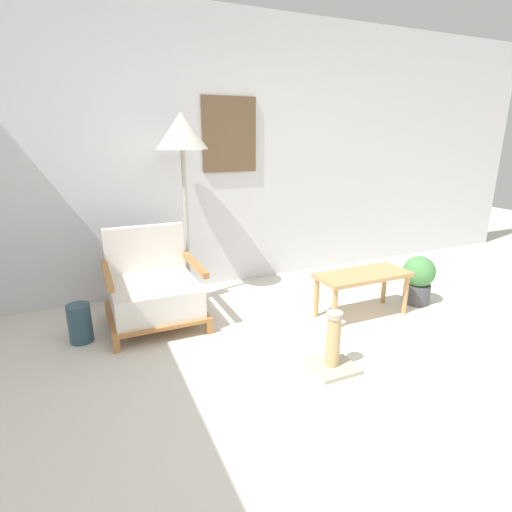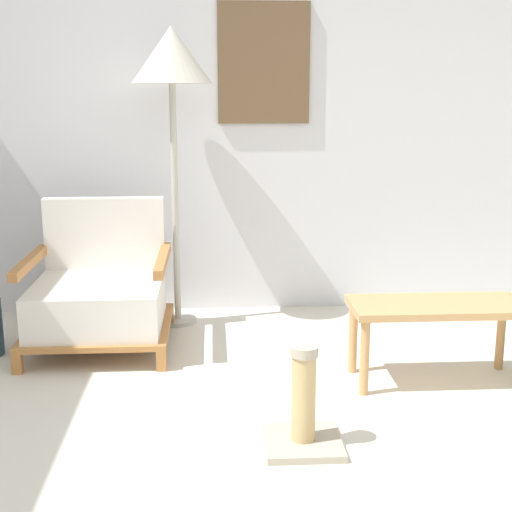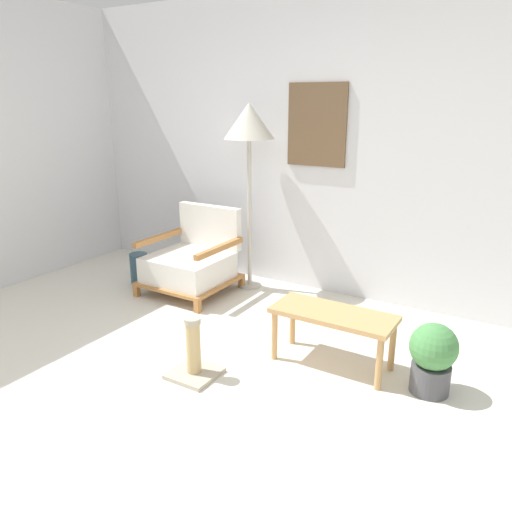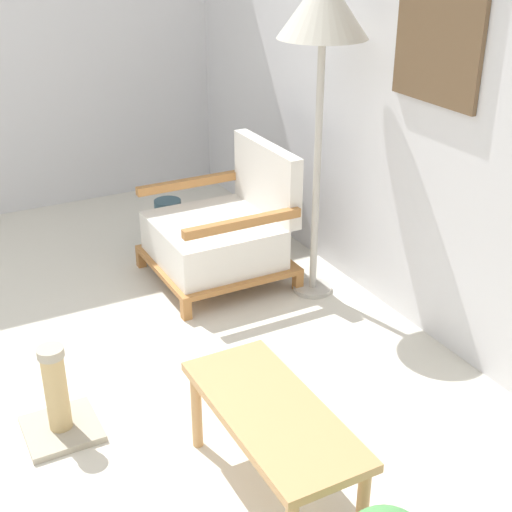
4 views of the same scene
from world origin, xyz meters
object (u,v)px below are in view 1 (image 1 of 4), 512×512
object	(u,v)px
armchair	(154,290)
vase	(80,323)
potted_plant	(418,278)
scratching_post	(333,350)
coffee_table	(363,279)
floor_lamp	(182,137)

from	to	relation	value
armchair	vase	size ratio (longest dim) A/B	2.56
potted_plant	scratching_post	xyz separation A→B (m)	(-1.39, -0.62, -0.11)
armchair	scratching_post	bearing A→B (deg)	-51.39
vase	coffee_table	bearing A→B (deg)	-12.25
scratching_post	vase	bearing A→B (deg)	144.58
floor_lamp	scratching_post	bearing A→B (deg)	-70.51
floor_lamp	potted_plant	size ratio (longest dim) A/B	3.76
coffee_table	vase	size ratio (longest dim) A/B	2.73
floor_lamp	vase	xyz separation A→B (m)	(-1.00, -0.49, -1.38)
coffee_table	scratching_post	bearing A→B (deg)	-139.50
armchair	coffee_table	bearing A→B (deg)	-19.60
coffee_table	potted_plant	world-z (taller)	potted_plant
armchair	floor_lamp	world-z (taller)	floor_lamp
vase	armchair	bearing A→B (deg)	10.34
potted_plant	scratching_post	size ratio (longest dim) A/B	1.10
coffee_table	vase	distance (m)	2.35
coffee_table	scratching_post	xyz separation A→B (m)	(-0.72, -0.62, -0.20)
armchair	scratching_post	size ratio (longest dim) A/B	1.86
potted_plant	scratching_post	distance (m)	1.52
potted_plant	scratching_post	world-z (taller)	potted_plant
floor_lamp	scratching_post	distance (m)	2.20
armchair	floor_lamp	size ratio (longest dim) A/B	0.45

